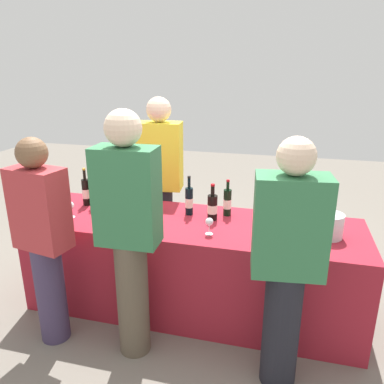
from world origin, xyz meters
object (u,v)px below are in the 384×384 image
Objects in this scene: wine_bottle_1 at (96,195)px; wine_bottle_2 at (117,196)px; wine_bottle_4 at (189,201)px; wine_bottle_5 at (212,207)px; guest_1 at (129,230)px; guest_2 at (287,262)px; wine_glass_4 at (288,225)px; wine_bottle_6 at (227,202)px; wine_glass_1 at (114,210)px; wine_bottle_3 at (156,199)px; wine_glass_3 at (209,223)px; wine_glass_0 at (70,206)px; ice_bucket at (329,226)px; server_pouring at (161,180)px; wine_bottle_0 at (86,192)px; menu_board at (298,228)px; guest_0 at (43,238)px; wine_glass_2 at (136,216)px.

wine_bottle_1 is 0.19m from wine_bottle_2.
wine_bottle_4 is 0.22m from wine_bottle_5.
guest_1 is 1.07× the size of guest_2.
wine_bottle_6 is at bearing 144.59° from wine_glass_4.
wine_glass_1 is 1.34m from wine_glass_4.
wine_bottle_1 is at bearing -179.87° from wine_bottle_3.
wine_bottle_4 is 2.57× the size of wine_glass_3.
ice_bucket is at bearing 3.94° from wine_glass_0.
wine_glass_4 is (1.46, -0.29, 0.00)m from wine_bottle_2.
guest_1 reaches higher than guest_2.
wine_bottle_0 is at bearing 33.42° from server_pouring.
menu_board is at bearing 37.25° from wine_glass_1.
wine_bottle_6 is 0.19× the size of guest_2.
guest_0 is (-1.06, -0.72, -0.06)m from wine_bottle_5.
wine_bottle_0 reaches higher than wine_glass_1.
server_pouring reaches higher than wine_glass_1.
wine_bottle_1 is 2.18× the size of wine_glass_0.
guest_2 reaches higher than menu_board.
wine_bottle_1 is 0.40m from wine_glass_1.
wine_glass_3 is 0.08× the size of guest_2.
guest_0 is 2.43m from menu_board.
wine_bottle_5 is at bearing -133.54° from menu_board.
wine_bottle_1 is 0.18× the size of server_pouring.
wine_bottle_6 is at bearing 4.06° from wine_bottle_1.
wine_bottle_5 is 0.80m from server_pouring.
wine_bottle_0 is at bearing 107.82° from guest_0.
wine_bottle_3 is at bearing -0.86° from wine_bottle_0.
guest_0 is (0.08, -0.48, -0.05)m from wine_glass_0.
wine_bottle_5 is 1.28m from guest_0.
wine_bottle_4 is 0.19× the size of guest_1.
wine_bottle_1 is 2.32× the size of wine_glass_3.
guest_2 reaches higher than wine_glass_2.
wine_glass_3 is (0.57, 0.01, 0.01)m from wine_glass_2.
wine_glass_1 is at bearing 123.80° from guest_1.
wine_glass_4 is (1.73, 0.02, 0.01)m from wine_glass_0.
wine_bottle_3 is at bearing 97.94° from server_pouring.
wine_glass_0 is 1.73m from wine_glass_4.
wine_bottle_5 is 0.98× the size of wine_bottle_6.
wine_bottle_6 is at bearing 3.20° from wine_bottle_0.
wine_glass_0 is at bearing -130.87° from wine_bottle_2.
wine_bottle_6 is 0.97m from guest_1.
wine_bottle_3 reaches higher than wine_bottle_1.
ice_bucket is 0.12× the size of server_pouring.
wine_bottle_3 is 1.05× the size of wine_bottle_6.
wine_bottle_0 is 1.65× the size of ice_bucket.
menu_board is (0.68, 1.17, -0.48)m from wine_glass_3.
menu_board is (0.71, 0.89, -0.49)m from wine_bottle_5.
wine_bottle_6 is 0.18× the size of server_pouring.
wine_glass_1 is at bearing 175.72° from wine_glass_3.
wine_bottle_4 is 2.49× the size of wine_glass_1.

